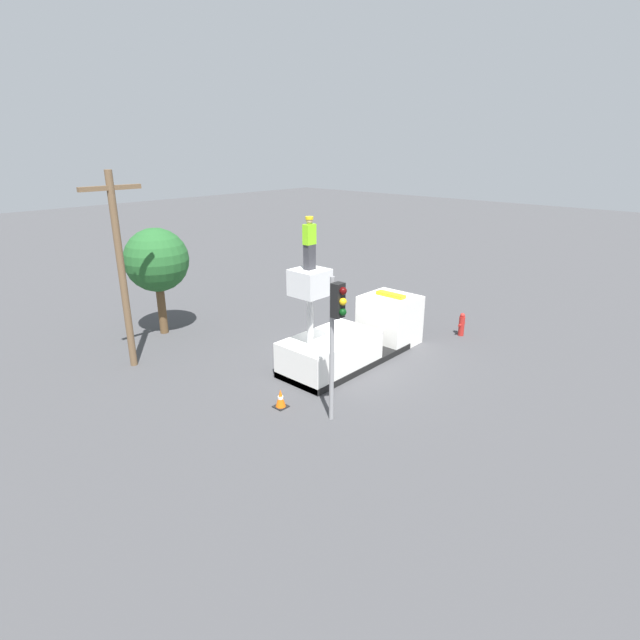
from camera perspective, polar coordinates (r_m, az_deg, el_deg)
The scene contains 8 objects.
ground_plane at distance 19.51m, azimuth 3.04°, elevation -4.84°, with size 120.00×120.00×0.00m, color #424244.
bucket_truck at distance 19.52m, azimuth 4.02°, elevation -2.02°, with size 6.65×2.19×4.07m.
worker at distance 16.54m, azimuth -1.21°, elevation 8.77°, with size 0.40×0.26×1.75m.
traffic_light_pole at distance 14.26m, azimuth 1.84°, elevation -0.22°, with size 0.34×0.57×4.52m.
fire_hydrant at distance 22.86m, azimuth 15.88°, elevation -0.50°, with size 0.49×0.25×1.04m.
traffic_cone_rear at distance 16.25m, azimuth -4.53°, elevation -8.97°, with size 0.42×0.42×0.63m.
tree_left_bg at distance 22.65m, azimuth -18.17°, elevation 6.46°, with size 2.73×2.73×4.70m.
utility_pole at distance 19.36m, azimuth -21.81°, elevation 5.84°, with size 2.20×0.26×7.21m.
Camera 1 is at (-13.80, -11.23, 7.99)m, focal length 28.00 mm.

